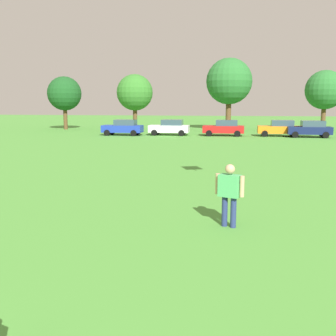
{
  "coord_description": "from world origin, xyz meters",
  "views": [
    {
      "loc": [
        3.98,
        -0.91,
        3.44
      ],
      "look_at": [
        2.4,
        8.59,
        1.86
      ],
      "focal_mm": 42.51,
      "sensor_mm": 36.0,
      "label": 1
    }
  ],
  "objects_px": {
    "tree_right": "(229,82)",
    "parked_car_blue_0": "(123,127)",
    "adult_bystander": "(229,190)",
    "parked_car_navy_4": "(310,129)",
    "parked_car_white_1": "(170,127)",
    "tree_left": "(135,93)",
    "parked_car_red_2": "(224,128)",
    "tree_far_left": "(64,94)",
    "tree_far_right": "(325,90)",
    "parked_car_orange_3": "(279,128)"
  },
  "relations": [
    {
      "from": "tree_right",
      "to": "parked_car_blue_0",
      "type": "bearing_deg",
      "value": -135.65
    },
    {
      "from": "adult_bystander",
      "to": "parked_car_navy_4",
      "type": "height_order",
      "value": "adult_bystander"
    },
    {
      "from": "parked_car_white_1",
      "to": "tree_left",
      "type": "xyz_separation_m",
      "value": [
        -5.49,
        6.48,
        3.87
      ]
    },
    {
      "from": "adult_bystander",
      "to": "parked_car_navy_4",
      "type": "distance_m",
      "value": 32.27
    },
    {
      "from": "parked_car_red_2",
      "to": "parked_car_navy_4",
      "type": "xyz_separation_m",
      "value": [
        8.65,
        -0.42,
        0.0
      ]
    },
    {
      "from": "parked_car_blue_0",
      "to": "tree_far_left",
      "type": "relative_size",
      "value": 0.62
    },
    {
      "from": "adult_bystander",
      "to": "tree_far_left",
      "type": "relative_size",
      "value": 0.26
    },
    {
      "from": "parked_car_white_1",
      "to": "tree_far_right",
      "type": "relative_size",
      "value": 0.58
    },
    {
      "from": "tree_far_left",
      "to": "parked_car_red_2",
      "type": "bearing_deg",
      "value": -19.25
    },
    {
      "from": "adult_bystander",
      "to": "parked_car_orange_3",
      "type": "bearing_deg",
      "value": -76.5
    },
    {
      "from": "parked_car_blue_0",
      "to": "tree_right",
      "type": "distance_m",
      "value": 16.33
    },
    {
      "from": "parked_car_blue_0",
      "to": "tree_right",
      "type": "height_order",
      "value": "tree_right"
    },
    {
      "from": "parked_car_orange_3",
      "to": "parked_car_navy_4",
      "type": "bearing_deg",
      "value": 164.05
    },
    {
      "from": "tree_left",
      "to": "tree_far_left",
      "type": "bearing_deg",
      "value": 174.21
    },
    {
      "from": "tree_left",
      "to": "parked_car_red_2",
      "type": "bearing_deg",
      "value": -29.36
    },
    {
      "from": "parked_car_white_1",
      "to": "tree_right",
      "type": "bearing_deg",
      "value": -121.53
    },
    {
      "from": "parked_car_white_1",
      "to": "parked_car_navy_4",
      "type": "xyz_separation_m",
      "value": [
        14.48,
        -0.31,
        0.0
      ]
    },
    {
      "from": "parked_car_orange_3",
      "to": "tree_left",
      "type": "height_order",
      "value": "tree_left"
    },
    {
      "from": "parked_car_blue_0",
      "to": "parked_car_orange_3",
      "type": "distance_m",
      "value": 16.58
    },
    {
      "from": "tree_left",
      "to": "tree_far_right",
      "type": "bearing_deg",
      "value": 7.41
    },
    {
      "from": "parked_car_white_1",
      "to": "tree_far_right",
      "type": "bearing_deg",
      "value": -151.82
    },
    {
      "from": "parked_car_orange_3",
      "to": "tree_far_right",
      "type": "relative_size",
      "value": 0.58
    },
    {
      "from": "adult_bystander",
      "to": "tree_right",
      "type": "distance_m",
      "value": 41.88
    },
    {
      "from": "tree_far_left",
      "to": "tree_far_right",
      "type": "bearing_deg",
      "value": 3.53
    },
    {
      "from": "adult_bystander",
      "to": "tree_left",
      "type": "relative_size",
      "value": 0.25
    },
    {
      "from": "parked_car_orange_3",
      "to": "tree_far_right",
      "type": "xyz_separation_m",
      "value": [
        6.17,
        8.97,
        4.17
      ]
    },
    {
      "from": "parked_car_red_2",
      "to": "parked_car_navy_4",
      "type": "height_order",
      "value": "same"
    },
    {
      "from": "tree_left",
      "to": "tree_far_right",
      "type": "distance_m",
      "value": 23.41
    },
    {
      "from": "adult_bystander",
      "to": "tree_far_left",
      "type": "height_order",
      "value": "tree_far_left"
    },
    {
      "from": "parked_car_red_2",
      "to": "parked_car_blue_0",
      "type": "bearing_deg",
      "value": 5.29
    },
    {
      "from": "parked_car_white_1",
      "to": "parked_car_red_2",
      "type": "height_order",
      "value": "same"
    },
    {
      "from": "adult_bystander",
      "to": "tree_far_right",
      "type": "xyz_separation_m",
      "value": [
        10.93,
        41.15,
        3.97
      ]
    },
    {
      "from": "parked_car_white_1",
      "to": "parked_car_orange_3",
      "type": "bearing_deg",
      "value": -177.4
    },
    {
      "from": "adult_bystander",
      "to": "parked_car_navy_4",
      "type": "bearing_deg",
      "value": -81.85
    },
    {
      "from": "parked_car_blue_0",
      "to": "tree_far_left",
      "type": "height_order",
      "value": "tree_far_left"
    },
    {
      "from": "parked_car_red_2",
      "to": "parked_car_orange_3",
      "type": "xyz_separation_m",
      "value": [
        5.73,
        0.41,
        0.0
      ]
    },
    {
      "from": "tree_far_left",
      "to": "tree_right",
      "type": "bearing_deg",
      "value": 6.54
    },
    {
      "from": "parked_car_blue_0",
      "to": "parked_car_orange_3",
      "type": "height_order",
      "value": "same"
    },
    {
      "from": "tree_far_right",
      "to": "adult_bystander",
      "type": "bearing_deg",
      "value": -104.87
    },
    {
      "from": "adult_bystander",
      "to": "parked_car_navy_4",
      "type": "relative_size",
      "value": 0.41
    },
    {
      "from": "tree_far_left",
      "to": "tree_right",
      "type": "distance_m",
      "value": 21.5
    },
    {
      "from": "tree_left",
      "to": "parked_car_orange_3",
      "type": "bearing_deg",
      "value": -19.25
    },
    {
      "from": "parked_car_white_1",
      "to": "adult_bystander",
      "type": "bearing_deg",
      "value": 102.12
    },
    {
      "from": "parked_car_blue_0",
      "to": "tree_far_right",
      "type": "relative_size",
      "value": 0.58
    },
    {
      "from": "parked_car_white_1",
      "to": "tree_far_left",
      "type": "height_order",
      "value": "tree_far_left"
    },
    {
      "from": "parked_car_blue_0",
      "to": "tree_left",
      "type": "bearing_deg",
      "value": -85.95
    },
    {
      "from": "parked_car_navy_4",
      "to": "tree_left",
      "type": "xyz_separation_m",
      "value": [
        -19.96,
        6.78,
        3.87
      ]
    },
    {
      "from": "parked_car_orange_3",
      "to": "tree_far_left",
      "type": "relative_size",
      "value": 0.62
    },
    {
      "from": "parked_car_red_2",
      "to": "tree_right",
      "type": "relative_size",
      "value": 0.47
    },
    {
      "from": "parked_car_white_1",
      "to": "parked_car_red_2",
      "type": "distance_m",
      "value": 5.83
    }
  ]
}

